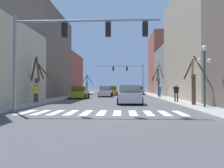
{
  "coord_description": "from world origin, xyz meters",
  "views": [
    {
      "loc": [
        1.2,
        -12.34,
        1.5
      ],
      "look_at": [
        -0.34,
        19.89,
        1.94
      ],
      "focal_mm": 35.0,
      "sensor_mm": 36.0,
      "label": 1
    }
  ],
  "objects_px": {
    "pedestrian_on_left_sidewalk": "(176,91)",
    "traffic_signal_far": "(129,72)",
    "traffic_signal_near": "(70,38)",
    "street_tree_right_mid": "(158,81)",
    "street_lamp_right_corner": "(204,63)",
    "pedestrian_on_right_sidewalk": "(36,91)",
    "street_tree_right_near": "(37,80)",
    "car_parked_left_near": "(106,92)",
    "pedestrian_near_right_corner": "(160,90)",
    "car_parked_left_far": "(112,91)",
    "car_parked_right_mid": "(138,91)",
    "car_at_intersection": "(129,95)",
    "car_parked_right_near": "(80,93)",
    "street_tree_right_far": "(194,83)",
    "street_tree_left_far": "(87,85)"
  },
  "relations": [
    {
      "from": "street_lamp_right_corner",
      "to": "car_parked_left_near",
      "type": "height_order",
      "value": "street_lamp_right_corner"
    },
    {
      "from": "car_parked_left_far",
      "to": "street_tree_right_far",
      "type": "distance_m",
      "value": 24.16
    },
    {
      "from": "traffic_signal_far",
      "to": "pedestrian_near_right_corner",
      "type": "relative_size",
      "value": 5.69
    },
    {
      "from": "street_tree_right_near",
      "to": "street_tree_left_far",
      "type": "xyz_separation_m",
      "value": [
        0.2,
        27.5,
        -0.18
      ]
    },
    {
      "from": "pedestrian_on_left_sidewalk",
      "to": "car_parked_right_mid",
      "type": "bearing_deg",
      "value": -31.49
    },
    {
      "from": "traffic_signal_near",
      "to": "street_tree_right_far",
      "type": "bearing_deg",
      "value": 25.72
    },
    {
      "from": "car_parked_left_far",
      "to": "pedestrian_on_right_sidewalk",
      "type": "xyz_separation_m",
      "value": [
        -5.41,
        -21.78,
        0.37
      ]
    },
    {
      "from": "traffic_signal_near",
      "to": "pedestrian_on_right_sidewalk",
      "type": "relative_size",
      "value": 5.23
    },
    {
      "from": "pedestrian_near_right_corner",
      "to": "car_parked_right_mid",
      "type": "bearing_deg",
      "value": 52.96
    },
    {
      "from": "car_parked_left_near",
      "to": "street_tree_right_mid",
      "type": "xyz_separation_m",
      "value": [
        8.07,
        -0.16,
        1.61
      ]
    },
    {
      "from": "street_lamp_right_corner",
      "to": "pedestrian_on_right_sidewalk",
      "type": "bearing_deg",
      "value": 165.42
    },
    {
      "from": "pedestrian_on_left_sidewalk",
      "to": "car_at_intersection",
      "type": "bearing_deg",
      "value": 62.48
    },
    {
      "from": "car_parked_left_far",
      "to": "car_parked_left_near",
      "type": "distance_m",
      "value": 6.34
    },
    {
      "from": "traffic_signal_far",
      "to": "car_parked_right_mid",
      "type": "relative_size",
      "value": 1.9
    },
    {
      "from": "street_tree_left_far",
      "to": "car_at_intersection",
      "type": "bearing_deg",
      "value": -73.27
    },
    {
      "from": "street_tree_right_mid",
      "to": "street_tree_right_far",
      "type": "height_order",
      "value": "street_tree_right_mid"
    },
    {
      "from": "pedestrian_on_left_sidewalk",
      "to": "street_tree_right_far",
      "type": "xyz_separation_m",
      "value": [
        0.52,
        -3.27,
        0.68
      ]
    },
    {
      "from": "traffic_signal_far",
      "to": "car_parked_left_far",
      "type": "bearing_deg",
      "value": -129.44
    },
    {
      "from": "street_lamp_right_corner",
      "to": "car_parked_right_near",
      "type": "distance_m",
      "value": 17.47
    },
    {
      "from": "pedestrian_on_left_sidewalk",
      "to": "traffic_signal_far",
      "type": "bearing_deg",
      "value": -26.98
    },
    {
      "from": "street_lamp_right_corner",
      "to": "car_parked_left_near",
      "type": "bearing_deg",
      "value": 113.28
    },
    {
      "from": "traffic_signal_far",
      "to": "pedestrian_on_left_sidewalk",
      "type": "relative_size",
      "value": 5.61
    },
    {
      "from": "street_tree_right_mid",
      "to": "street_tree_right_far",
      "type": "distance_m",
      "value": 16.54
    },
    {
      "from": "street_lamp_right_corner",
      "to": "car_parked_left_far",
      "type": "bearing_deg",
      "value": 106.41
    },
    {
      "from": "street_lamp_right_corner",
      "to": "street_tree_left_far",
      "type": "distance_m",
      "value": 35.03
    },
    {
      "from": "street_lamp_right_corner",
      "to": "street_tree_right_mid",
      "type": "relative_size",
      "value": 0.82
    },
    {
      "from": "car_at_intersection",
      "to": "street_tree_right_near",
      "type": "xyz_separation_m",
      "value": [
        -8.52,
        0.18,
        1.41
      ]
    },
    {
      "from": "traffic_signal_near",
      "to": "street_tree_left_far",
      "type": "bearing_deg",
      "value": 97.59
    },
    {
      "from": "pedestrian_near_right_corner",
      "to": "street_tree_right_near",
      "type": "xyz_separation_m",
      "value": [
        -12.7,
        -8.72,
        1.08
      ]
    },
    {
      "from": "car_parked_right_mid",
      "to": "pedestrian_near_right_corner",
      "type": "relative_size",
      "value": 3.0
    },
    {
      "from": "car_at_intersection",
      "to": "car_parked_right_near",
      "type": "relative_size",
      "value": 0.95
    },
    {
      "from": "car_parked_left_near",
      "to": "pedestrian_near_right_corner",
      "type": "distance_m",
      "value": 9.04
    },
    {
      "from": "traffic_signal_near",
      "to": "street_tree_right_mid",
      "type": "height_order",
      "value": "traffic_signal_near"
    },
    {
      "from": "traffic_signal_near",
      "to": "traffic_signal_far",
      "type": "height_order",
      "value": "traffic_signal_far"
    },
    {
      "from": "street_lamp_right_corner",
      "to": "pedestrian_on_left_sidewalk",
      "type": "height_order",
      "value": "street_lamp_right_corner"
    },
    {
      "from": "car_parked_right_mid",
      "to": "pedestrian_on_left_sidewalk",
      "type": "bearing_deg",
      "value": -175.65
    },
    {
      "from": "traffic_signal_far",
      "to": "street_lamp_right_corner",
      "type": "distance_m",
      "value": 29.31
    },
    {
      "from": "pedestrian_on_right_sidewalk",
      "to": "street_tree_right_far",
      "type": "bearing_deg",
      "value": -24.51
    },
    {
      "from": "pedestrian_near_right_corner",
      "to": "street_tree_left_far",
      "type": "xyz_separation_m",
      "value": [
        -12.5,
        18.77,
        0.9
      ]
    },
    {
      "from": "traffic_signal_near",
      "to": "car_parked_left_near",
      "type": "relative_size",
      "value": 2.01
    },
    {
      "from": "car_at_intersection",
      "to": "street_tree_right_far",
      "type": "relative_size",
      "value": 1.11
    },
    {
      "from": "traffic_signal_far",
      "to": "street_lamp_right_corner",
      "type": "relative_size",
      "value": 2.22
    },
    {
      "from": "traffic_signal_far",
      "to": "street_tree_right_far",
      "type": "height_order",
      "value": "traffic_signal_far"
    },
    {
      "from": "traffic_signal_near",
      "to": "street_lamp_right_corner",
      "type": "height_order",
      "value": "traffic_signal_near"
    },
    {
      "from": "street_lamp_right_corner",
      "to": "pedestrian_on_left_sidewalk",
      "type": "relative_size",
      "value": 2.53
    },
    {
      "from": "street_lamp_right_corner",
      "to": "car_parked_right_mid",
      "type": "xyz_separation_m",
      "value": [
        -2.35,
        28.95,
        -2.32
      ]
    },
    {
      "from": "car_at_intersection",
      "to": "pedestrian_on_left_sidewalk",
      "type": "height_order",
      "value": "pedestrian_on_left_sidewalk"
    },
    {
      "from": "traffic_signal_near",
      "to": "car_parked_left_far",
      "type": "xyz_separation_m",
      "value": [
        1.19,
        27.11,
        -3.64
      ]
    },
    {
      "from": "street_tree_right_mid",
      "to": "street_tree_right_far",
      "type": "relative_size",
      "value": 1.34
    },
    {
      "from": "pedestrian_on_right_sidewalk",
      "to": "street_tree_right_near",
      "type": "distance_m",
      "value": 2.0
    }
  ]
}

